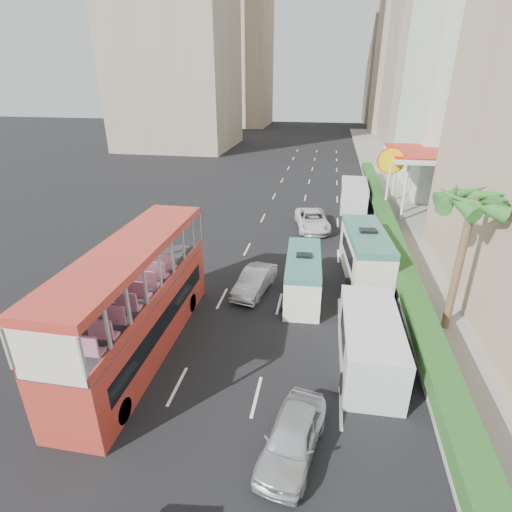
% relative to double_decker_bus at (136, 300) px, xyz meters
% --- Properties ---
extents(ground_plane, '(200.00, 200.00, 0.00)m').
position_rel_double_decker_bus_xyz_m(ground_plane, '(6.00, 0.00, -2.53)').
color(ground_plane, black).
rests_on(ground_plane, ground).
extents(double_decker_bus, '(2.50, 11.00, 5.06)m').
position_rel_double_decker_bus_xyz_m(double_decker_bus, '(0.00, 0.00, 0.00)').
color(double_decker_bus, '#BB3327').
rests_on(double_decker_bus, ground).
extents(car_silver_lane_a, '(2.14, 4.21, 1.32)m').
position_rel_double_decker_bus_xyz_m(car_silver_lane_a, '(4.05, 6.11, -2.53)').
color(car_silver_lane_a, silver).
rests_on(car_silver_lane_a, ground).
extents(car_silver_lane_b, '(2.35, 4.21, 1.35)m').
position_rel_double_decker_bus_xyz_m(car_silver_lane_b, '(7.18, -4.23, -2.53)').
color(car_silver_lane_b, silver).
rests_on(car_silver_lane_b, ground).
extents(van_asset, '(3.33, 5.55, 1.44)m').
position_rel_double_decker_bus_xyz_m(van_asset, '(6.73, 17.13, -2.53)').
color(van_asset, silver).
rests_on(van_asset, ground).
extents(minibus_near, '(2.12, 5.57, 2.43)m').
position_rel_double_decker_bus_xyz_m(minibus_near, '(6.75, 6.08, -1.31)').
color(minibus_near, silver).
rests_on(minibus_near, ground).
extents(minibus_far, '(2.83, 6.71, 2.89)m').
position_rel_double_decker_bus_xyz_m(minibus_far, '(10.26, 9.24, -1.09)').
color(minibus_far, silver).
rests_on(minibus_far, ground).
extents(panel_van_near, '(2.38, 5.71, 2.27)m').
position_rel_double_decker_bus_xyz_m(panel_van_near, '(9.91, 0.71, -1.40)').
color(panel_van_near, silver).
rests_on(panel_van_near, ground).
extents(panel_van_far, '(2.38, 5.78, 2.30)m').
position_rel_double_decker_bus_xyz_m(panel_van_far, '(10.20, 23.76, -1.38)').
color(panel_van_far, silver).
rests_on(panel_van_far, ground).
extents(sidewalk, '(6.00, 120.00, 0.18)m').
position_rel_double_decker_bus_xyz_m(sidewalk, '(15.00, 25.00, -2.44)').
color(sidewalk, '#99968C').
rests_on(sidewalk, ground).
extents(kerb_wall, '(0.30, 44.00, 1.00)m').
position_rel_double_decker_bus_xyz_m(kerb_wall, '(12.20, 14.00, -1.85)').
color(kerb_wall, silver).
rests_on(kerb_wall, sidewalk).
extents(hedge, '(1.10, 44.00, 0.70)m').
position_rel_double_decker_bus_xyz_m(hedge, '(12.20, 14.00, -1.00)').
color(hedge, '#2D6626').
rests_on(hedge, kerb_wall).
extents(palm_tree, '(0.36, 0.36, 6.40)m').
position_rel_double_decker_bus_xyz_m(palm_tree, '(13.80, 4.00, 0.85)').
color(palm_tree, brown).
rests_on(palm_tree, sidewalk).
extents(shell_station, '(6.50, 8.00, 5.50)m').
position_rel_double_decker_bus_xyz_m(shell_station, '(16.00, 23.00, 0.22)').
color(shell_station, silver).
rests_on(shell_station, ground).
extents(tower_far_a, '(14.00, 14.00, 44.00)m').
position_rel_double_decker_bus_xyz_m(tower_far_a, '(23.00, 82.00, 19.47)').
color(tower_far_a, tan).
rests_on(tower_far_a, ground).
extents(tower_far_b, '(14.00, 14.00, 40.00)m').
position_rel_double_decker_bus_xyz_m(tower_far_b, '(23.00, 104.00, 17.47)').
color(tower_far_b, tan).
rests_on(tower_far_b, ground).
extents(tower_left_b, '(16.00, 16.00, 46.00)m').
position_rel_double_decker_bus_xyz_m(tower_left_b, '(-16.00, 90.00, 20.47)').
color(tower_left_b, tan).
rests_on(tower_left_b, ground).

